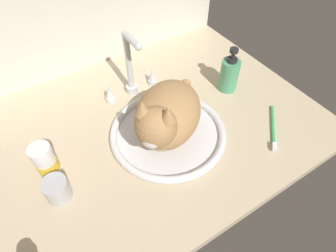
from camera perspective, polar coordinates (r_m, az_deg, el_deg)
name	(u,v)px	position (r cm, az deg, el deg)	size (l,w,h in cm)	color
countertop	(141,131)	(88.76, -5.42, -0.99)	(110.51, 76.24, 3.00)	#CCB793
backsplash_wall	(82,25)	(107.40, -16.90, 18.93)	(110.51, 2.40, 37.84)	silver
sink_basin	(168,133)	(84.68, 0.00, -1.36)	(34.77, 34.77, 2.21)	white
faucet	(131,72)	(93.53, -7.50, 10.69)	(19.58, 11.10, 23.40)	silver
cat	(166,116)	(76.62, -0.44, 1.95)	(31.92, 29.30, 19.68)	tan
metal_jar	(57,189)	(76.49, -21.50, -11.80)	(6.32, 6.32, 6.35)	#B2B5BA
soap_pump_bottle	(229,74)	(98.73, 12.16, 10.20)	(6.21, 6.21, 16.04)	#4C9E70
pill_bottle	(45,161)	(80.31, -23.47, -6.56)	(5.69, 5.69, 10.40)	white
toothbrush	(273,128)	(92.06, 20.44, -0.45)	(13.84, 14.02, 1.70)	#3FB266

